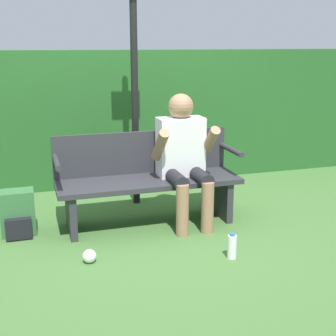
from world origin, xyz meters
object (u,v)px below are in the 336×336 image
Objects in this scene: backpack at (18,214)px; water_bottle at (232,247)px; park_bench at (147,178)px; person_seated at (184,153)px; signpost at (135,73)px; parked_car at (186,71)px.

water_bottle is (1.57, -0.97, -0.09)m from backpack.
person_seated is (0.32, -0.10, 0.24)m from park_bench.
person_seated is 0.50× the size of signpost.
person_seated is 1.54m from backpack.
park_bench is at bearing -0.87° from backpack.
backpack is 0.08× the size of parked_car.
parked_car is at bearing 69.23° from park_bench.
backpack is at bearing 179.13° from park_bench.
park_bench is at bearing -92.67° from signpost.
parked_car reaches higher than person_seated.
backpack reaches higher than water_bottle.
signpost reaches higher than parked_car.
park_bench is 0.34× the size of parked_car.
backpack is 13.50m from parked_car.
parked_car is (4.31, 12.31, -0.02)m from person_seated.
water_bottle is at bearing -82.77° from person_seated.
person_seated reaches higher than park_bench.
water_bottle is at bearing -74.95° from signpost.
signpost reaches higher than backpack.
signpost reaches higher than water_bottle.
park_bench is at bearing 114.08° from water_bottle.
parked_car reaches higher than backpack.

